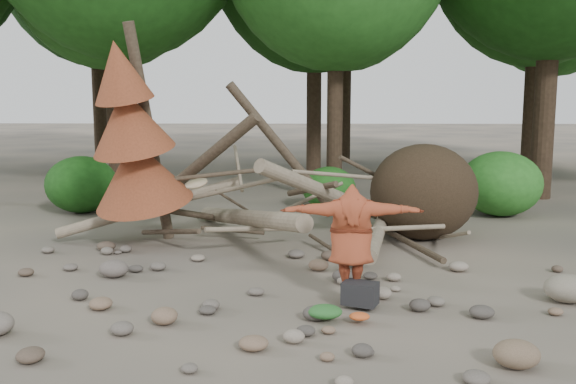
{
  "coord_description": "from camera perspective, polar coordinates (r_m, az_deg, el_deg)",
  "views": [
    {
      "loc": [
        0.12,
        -8.77,
        2.95
      ],
      "look_at": [
        -0.12,
        1.5,
        1.4
      ],
      "focal_mm": 40.0,
      "sensor_mm": 36.0,
      "label": 1
    }
  ],
  "objects": [
    {
      "name": "cloth_green",
      "position": [
        8.6,
        3.29,
        -10.88
      ],
      "size": [
        0.46,
        0.38,
        0.17
      ],
      "primitive_type": "ellipsoid",
      "color": "#265F26",
      "rests_on": "ground"
    },
    {
      "name": "bush_mid",
      "position": [
        16.75,
        3.66,
        0.35
      ],
      "size": [
        1.4,
        1.4,
        1.12
      ],
      "primitive_type": "ellipsoid",
      "color": "#23641D",
      "rests_on": "ground"
    },
    {
      "name": "bush_left",
      "position": [
        17.08,
        -17.88,
        0.65
      ],
      "size": [
        1.8,
        1.8,
        1.44
      ],
      "primitive_type": "ellipsoid",
      "color": "#1A4F15",
      "rests_on": "ground"
    },
    {
      "name": "boulder_mid_left",
      "position": [
        10.94,
        -15.23,
        -6.59
      ],
      "size": [
        0.48,
        0.43,
        0.29
      ],
      "primitive_type": "ellipsoid",
      "color": "#635A54",
      "rests_on": "ground"
    },
    {
      "name": "deadfall_pile",
      "position": [
        13.29,
        9.55,
        -0.19
      ],
      "size": [
        8.55,
        5.24,
        3.3
      ],
      "color": "#332619",
      "rests_on": "ground"
    },
    {
      "name": "ground",
      "position": [
        9.25,
        0.54,
        -10.01
      ],
      "size": [
        120.0,
        120.0,
        0.0
      ],
      "primitive_type": "plane",
      "color": "#514C44",
      "rests_on": "ground"
    },
    {
      "name": "dead_conifer",
      "position": [
        12.59,
        -13.59,
        4.52
      ],
      "size": [
        2.06,
        2.16,
        4.35
      ],
      "color": "#4C3F30",
      "rests_on": "ground"
    },
    {
      "name": "bush_right",
      "position": [
        16.65,
        18.39,
        0.71
      ],
      "size": [
        2.0,
        2.0,
        1.6
      ],
      "primitive_type": "ellipsoid",
      "color": "#2D7725",
      "rests_on": "ground"
    },
    {
      "name": "boulder_front_right",
      "position": [
        7.64,
        19.65,
        -13.41
      ],
      "size": [
        0.51,
        0.46,
        0.31
      ],
      "primitive_type": "ellipsoid",
      "color": "brown",
      "rests_on": "ground"
    },
    {
      "name": "cloth_orange",
      "position": [
        8.57,
        6.36,
        -11.25
      ],
      "size": [
        0.27,
        0.22,
        0.1
      ],
      "primitive_type": "ellipsoid",
      "color": "#C04E21",
      "rests_on": "ground"
    },
    {
      "name": "backpack",
      "position": [
        9.12,
        6.43,
        -9.3
      ],
      "size": [
        0.56,
        0.47,
        0.32
      ],
      "primitive_type": "cube",
      "rotation": [
        0.0,
        0.0,
        -0.4
      ],
      "color": "black",
      "rests_on": "ground"
    },
    {
      "name": "frisbee_thrower",
      "position": [
        9.21,
        5.62,
        -4.32
      ],
      "size": [
        3.29,
        1.03,
        1.79
      ],
      "color": "#933A21",
      "rests_on": "ground"
    },
    {
      "name": "boulder_mid_right",
      "position": [
        10.15,
        23.62,
        -7.86
      ],
      "size": [
        0.67,
        0.61,
        0.4
      ],
      "primitive_type": "ellipsoid",
      "color": "gray",
      "rests_on": "ground"
    }
  ]
}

